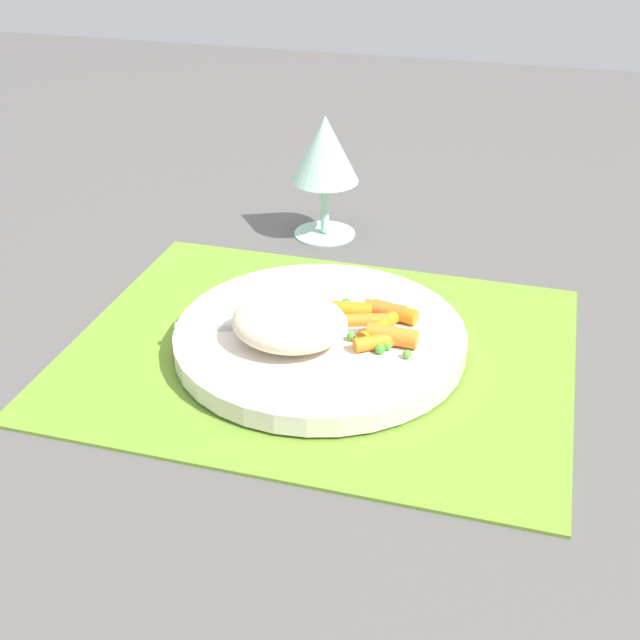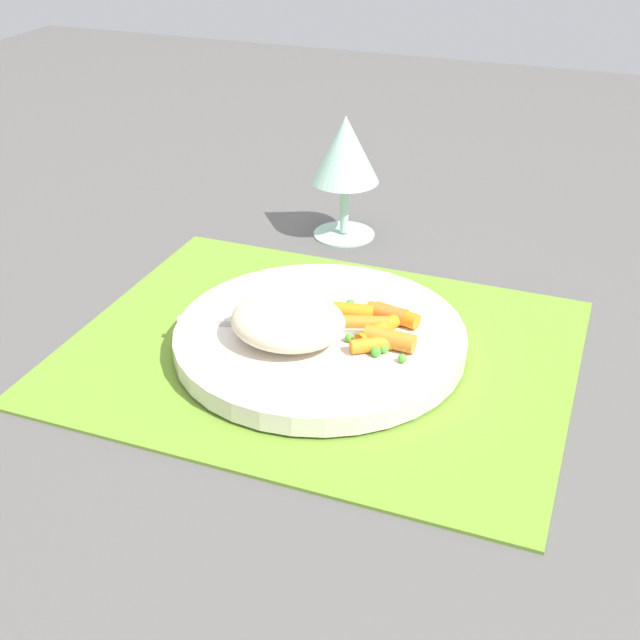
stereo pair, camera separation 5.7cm
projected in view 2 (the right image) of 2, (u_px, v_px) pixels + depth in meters
The scene contains 8 objects.
ground_plane at pixel (320, 352), 0.77m from camera, with size 2.40×2.40×0.00m, color #565451.
placemat at pixel (320, 349), 0.76m from camera, with size 0.46×0.36×0.01m, color olive.
plate at pixel (320, 338), 0.76m from camera, with size 0.27×0.27×0.02m, color silver.
rice_mound at pixel (288, 321), 0.73m from camera, with size 0.10×0.09×0.04m, color beige.
carrot_portion at pixel (379, 325), 0.75m from camera, with size 0.09×0.08×0.02m.
pea_scatter at pixel (365, 332), 0.74m from camera, with size 0.09×0.08×0.01m.
fork at pixel (301, 326), 0.75m from camera, with size 0.19×0.06×0.01m.
wine_glass at pixel (345, 153), 0.94m from camera, with size 0.08×0.08×0.15m.
Camera 2 is at (0.23, -0.60, 0.41)m, focal length 46.05 mm.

